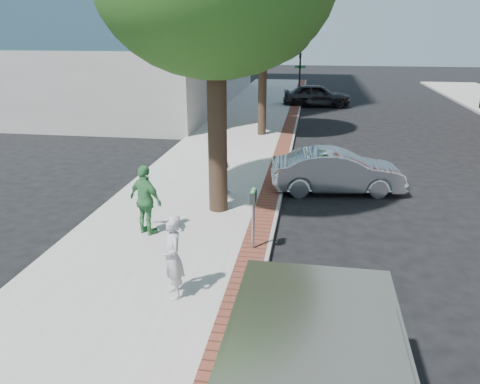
% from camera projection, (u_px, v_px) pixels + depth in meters
% --- Properties ---
extents(ground, '(120.00, 120.00, 0.00)m').
position_uv_depth(ground, '(227.00, 244.00, 11.46)').
color(ground, black).
rests_on(ground, ground).
extents(sidewalk, '(5.00, 60.00, 0.15)m').
position_uv_depth(sidewalk, '(226.00, 156.00, 19.12)').
color(sidewalk, '#9E9991').
rests_on(sidewalk, ground).
extents(brick_strip, '(0.60, 60.00, 0.01)m').
position_uv_depth(brick_strip, '(280.00, 156.00, 18.77)').
color(brick_strip, brown).
rests_on(brick_strip, sidewalk).
extents(curb, '(0.10, 60.00, 0.15)m').
position_uv_depth(curb, '(289.00, 158.00, 18.74)').
color(curb, gray).
rests_on(curb, ground).
extents(office_base, '(18.20, 22.20, 4.00)m').
position_uv_depth(office_base, '(103.00, 73.00, 33.21)').
color(office_base, gray).
rests_on(office_base, ground).
extents(signal_near, '(0.70, 0.15, 3.80)m').
position_uv_depth(signal_near, '(300.00, 72.00, 31.10)').
color(signal_near, black).
rests_on(signal_near, ground).
extents(tree_far, '(4.80, 4.80, 7.14)m').
position_uv_depth(tree_far, '(263.00, 21.00, 20.97)').
color(tree_far, black).
rests_on(tree_far, sidewalk).
extents(parking_meter, '(0.12, 0.32, 1.47)m').
position_uv_depth(parking_meter, '(253.00, 206.00, 10.55)').
color(parking_meter, gray).
rests_on(parking_meter, sidewalk).
extents(person_gray, '(0.64, 0.71, 1.64)m').
position_uv_depth(person_gray, '(173.00, 257.00, 8.71)').
color(person_gray, '#B1B1B6').
rests_on(person_gray, sidewalk).
extents(person_officer, '(1.02, 0.96, 1.66)m').
position_uv_depth(person_officer, '(219.00, 166.00, 14.43)').
color(person_officer, '#7D9BC2').
rests_on(person_officer, sidewalk).
extents(person_green, '(1.11, 0.86, 1.76)m').
position_uv_depth(person_green, '(146.00, 200.00, 11.42)').
color(person_green, '#3E8A4B').
rests_on(person_green, sidewalk).
extents(sedan_silver, '(4.33, 2.01, 1.37)m').
position_uv_depth(sedan_silver, '(337.00, 171.00, 14.92)').
color(sedan_silver, silver).
rests_on(sedan_silver, ground).
extents(bg_car, '(4.61, 2.15, 1.53)m').
position_uv_depth(bg_car, '(317.00, 95.00, 31.41)').
color(bg_car, black).
rests_on(bg_car, ground).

